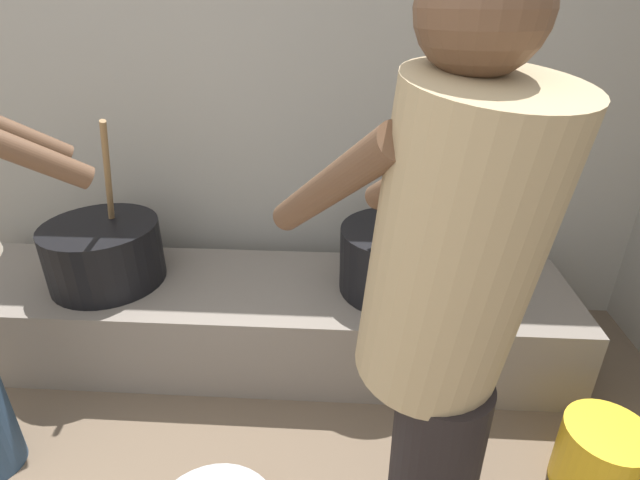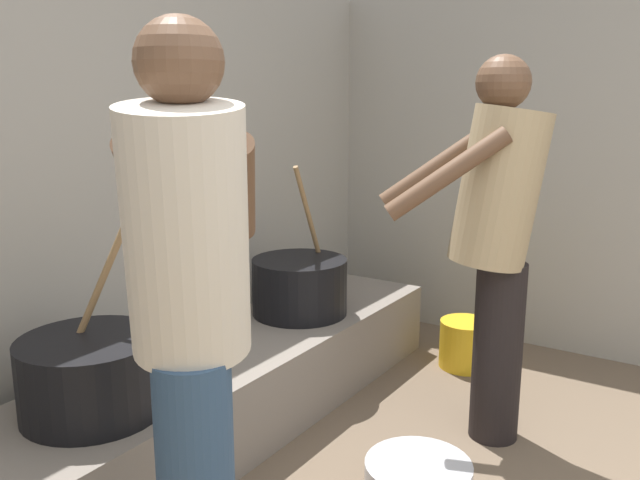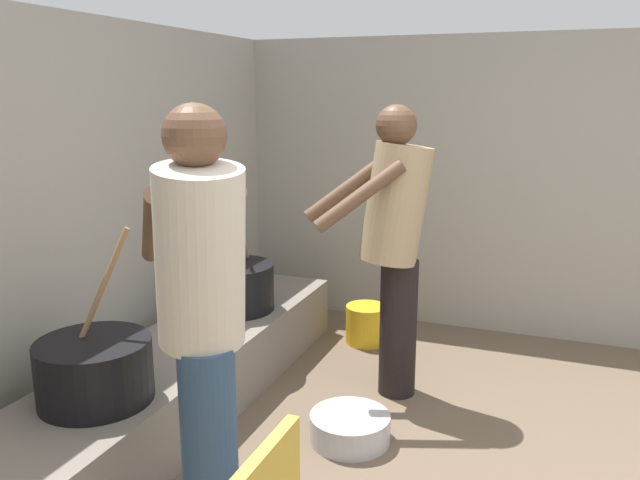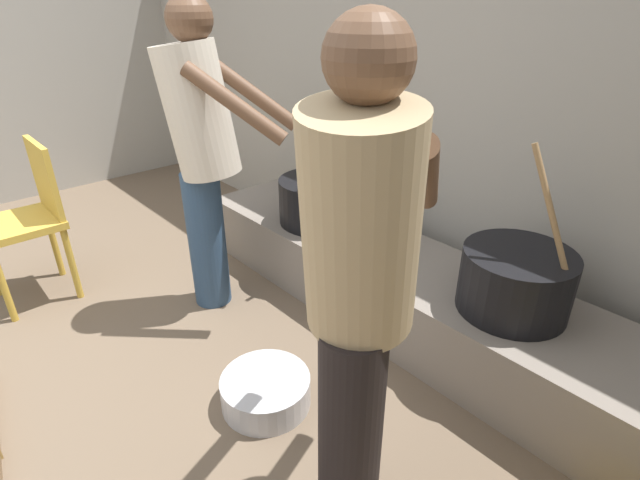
{
  "view_description": "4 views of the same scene",
  "coord_description": "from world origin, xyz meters",
  "px_view_note": "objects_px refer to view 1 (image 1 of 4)",
  "views": [
    {
      "loc": [
        1.14,
        0.2,
        1.47
      ],
      "look_at": [
        1.09,
        1.09,
        1.02
      ],
      "focal_mm": 27.46,
      "sensor_mm": 36.0,
      "label": 1
    },
    {
      "loc": [
        -1.15,
        0.2,
        1.4
      ],
      "look_at": [
        0.84,
        1.51,
        0.87
      ],
      "focal_mm": 36.76,
      "sensor_mm": 36.0,
      "label": 2
    },
    {
      "loc": [
        -1.82,
        0.2,
        1.61
      ],
      "look_at": [
        1.07,
        1.32,
        0.89
      ],
      "focal_mm": 35.9,
      "sensor_mm": 36.0,
      "label": 3
    },
    {
      "loc": [
        2.08,
        0.2,
        1.57
      ],
      "look_at": [
        0.9,
        1.26,
        0.76
      ],
      "focal_mm": 27.1,
      "sensor_mm": 36.0,
      "label": 4
    }
  ],
  "objects_px": {
    "cooking_pot_secondary": "(396,259)",
    "cook_in_tan_shirt": "(443,322)",
    "bucket_yellow_plastic": "(600,458)",
    "cooking_pot_main": "(104,253)"
  },
  "relations": [
    {
      "from": "cooking_pot_secondary",
      "to": "cook_in_tan_shirt",
      "type": "height_order",
      "value": "cook_in_tan_shirt"
    },
    {
      "from": "cooking_pot_secondary",
      "to": "bucket_yellow_plastic",
      "type": "xyz_separation_m",
      "value": [
        0.63,
        -0.62,
        -0.37
      ]
    },
    {
      "from": "cooking_pot_secondary",
      "to": "cooking_pot_main",
      "type": "bearing_deg",
      "value": -179.5
    },
    {
      "from": "cooking_pot_main",
      "to": "cooking_pot_secondary",
      "type": "xyz_separation_m",
      "value": [
        1.22,
        0.01,
        0.01
      ]
    },
    {
      "from": "cooking_pot_main",
      "to": "cooking_pot_secondary",
      "type": "relative_size",
      "value": 0.98
    },
    {
      "from": "cooking_pot_secondary",
      "to": "cook_in_tan_shirt",
      "type": "relative_size",
      "value": 0.47
    },
    {
      "from": "cook_in_tan_shirt",
      "to": "cooking_pot_main",
      "type": "bearing_deg",
      "value": 142.02
    },
    {
      "from": "cooking_pot_secondary",
      "to": "cook_in_tan_shirt",
      "type": "xyz_separation_m",
      "value": [
        -0.01,
        -0.96,
        0.39
      ]
    },
    {
      "from": "cooking_pot_secondary",
      "to": "bucket_yellow_plastic",
      "type": "relative_size",
      "value": 2.7
    },
    {
      "from": "bucket_yellow_plastic",
      "to": "cooking_pot_main",
      "type": "bearing_deg",
      "value": 161.88
    }
  ]
}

